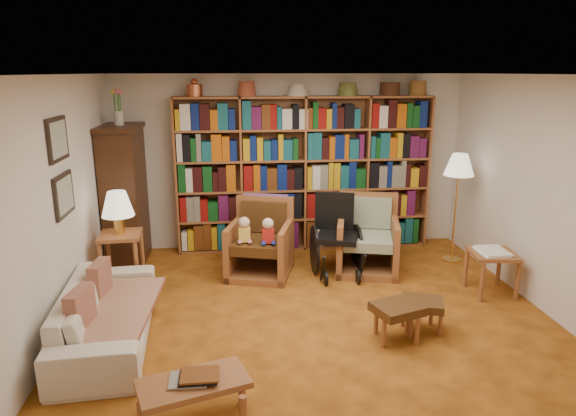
{
  "coord_description": "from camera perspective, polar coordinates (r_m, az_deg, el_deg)",
  "views": [
    {
      "loc": [
        -0.81,
        -4.83,
        2.53
      ],
      "look_at": [
        -0.22,
        0.6,
        1.07
      ],
      "focal_mm": 32.0,
      "sensor_mm": 36.0,
      "label": 1
    }
  ],
  "objects": [
    {
      "name": "floor",
      "position": [
        5.51,
        3.04,
        -12.41
      ],
      "size": [
        5.0,
        5.0,
        0.0
      ],
      "primitive_type": "plane",
      "color": "#B8661C",
      "rests_on": "ground"
    },
    {
      "name": "ceiling",
      "position": [
        4.89,
        3.45,
        14.59
      ],
      "size": [
        5.0,
        5.0,
        0.0
      ],
      "primitive_type": "plane",
      "rotation": [
        3.14,
        0.0,
        0.0
      ],
      "color": "white",
      "rests_on": "wall_back"
    },
    {
      "name": "wall_back",
      "position": [
        7.48,
        0.13,
        5.1
      ],
      "size": [
        5.0,
        0.0,
        5.0
      ],
      "primitive_type": "plane",
      "rotation": [
        1.57,
        0.0,
        0.0
      ],
      "color": "silver",
      "rests_on": "floor"
    },
    {
      "name": "wall_front",
      "position": [
        2.77,
        11.79,
        -12.84
      ],
      "size": [
        5.0,
        0.0,
        5.0
      ],
      "primitive_type": "plane",
      "rotation": [
        -1.57,
        0.0,
        0.0
      ],
      "color": "silver",
      "rests_on": "floor"
    },
    {
      "name": "wall_left",
      "position": [
        5.27,
        -24.68,
        -0.48
      ],
      "size": [
        0.0,
        5.0,
        5.0
      ],
      "primitive_type": "plane",
      "rotation": [
        1.57,
        0.0,
        1.57
      ],
      "color": "silver",
      "rests_on": "floor"
    },
    {
      "name": "wall_right",
      "position": [
        5.99,
        27.57,
        0.89
      ],
      "size": [
        0.0,
        5.0,
        5.0
      ],
      "primitive_type": "plane",
      "rotation": [
        1.57,
        0.0,
        -1.57
      ],
      "color": "silver",
      "rests_on": "floor"
    },
    {
      "name": "bookshelf",
      "position": [
        7.35,
        1.83,
        4.29
      ],
      "size": [
        3.6,
        0.3,
        2.42
      ],
      "color": "#945A2E",
      "rests_on": "floor"
    },
    {
      "name": "curio_cabinet",
      "position": [
        7.15,
        -17.68,
        1.51
      ],
      "size": [
        0.5,
        0.95,
        2.4
      ],
      "color": "#3B1F10",
      "rests_on": "floor"
    },
    {
      "name": "framed_pictures",
      "position": [
        5.47,
        -23.93,
        4.15
      ],
      "size": [
        0.03,
        0.52,
        0.97
      ],
      "color": "black",
      "rests_on": "wall_left"
    },
    {
      "name": "sofa",
      "position": [
        5.3,
        -19.46,
        -11.03
      ],
      "size": [
        1.99,
        0.89,
        0.57
      ],
      "primitive_type": "imported",
      "rotation": [
        0.0,
        0.0,
        1.64
      ],
      "color": "beige",
      "rests_on": "floor"
    },
    {
      "name": "sofa_throw",
      "position": [
        5.28,
        -18.94,
        -10.88
      ],
      "size": [
        0.83,
        1.46,
        0.04
      ],
      "primitive_type": "cube",
      "rotation": [
        0.0,
        0.0,
        -0.05
      ],
      "color": "#C4B68F",
      "rests_on": "sofa"
    },
    {
      "name": "cushion_left",
      "position": [
        5.58,
        -20.12,
        -7.91
      ],
      "size": [
        0.16,
        0.38,
        0.37
      ],
      "primitive_type": "cube",
      "rotation": [
        0.0,
        0.0,
        -0.11
      ],
      "color": "maroon",
      "rests_on": "sofa"
    },
    {
      "name": "cushion_right",
      "position": [
        4.96,
        -22.02,
        -11.0
      ],
      "size": [
        0.18,
        0.4,
        0.38
      ],
      "primitive_type": "cube",
      "rotation": [
        0.0,
        0.0,
        -0.16
      ],
      "color": "maroon",
      "rests_on": "sofa"
    },
    {
      "name": "side_table_lamp",
      "position": [
        6.37,
        -18.04,
        -4.15
      ],
      "size": [
        0.5,
        0.5,
        0.69
      ],
      "color": "#945A2E",
      "rests_on": "floor"
    },
    {
      "name": "table_lamp",
      "position": [
        6.23,
        -18.42,
        0.29
      ],
      "size": [
        0.37,
        0.37,
        0.51
      ],
      "color": "gold",
      "rests_on": "side_table_lamp"
    },
    {
      "name": "armchair_leather",
      "position": [
        6.62,
        -3.2,
        -3.88
      ],
      "size": [
        0.97,
        0.98,
        0.97
      ],
      "color": "#945A2E",
      "rests_on": "floor"
    },
    {
      "name": "armchair_sage",
      "position": [
        6.83,
        8.58,
        -3.66
      ],
      "size": [
        0.97,
        0.98,
        0.97
      ],
      "color": "#945A2E",
      "rests_on": "floor"
    },
    {
      "name": "wheelchair",
      "position": [
        6.6,
        5.37,
        -3.3
      ],
      "size": [
        0.63,
        0.82,
        1.03
      ],
      "color": "black",
      "rests_on": "floor"
    },
    {
      "name": "floor_lamp",
      "position": [
        7.14,
        18.47,
        4.12
      ],
      "size": [
        0.39,
        0.39,
        1.49
      ],
      "color": "gold",
      "rests_on": "floor"
    },
    {
      "name": "side_table_papers",
      "position": [
        6.42,
        21.77,
        -5.27
      ],
      "size": [
        0.55,
        0.55,
        0.54
      ],
      "color": "#945A2E",
      "rests_on": "floor"
    },
    {
      "name": "footstool_a",
      "position": [
        5.13,
        12.04,
        -11.12
      ],
      "size": [
        0.53,
        0.49,
        0.37
      ],
      "color": "#4D2E14",
      "rests_on": "floor"
    },
    {
      "name": "footstool_b",
      "position": [
        5.36,
        14.71,
        -10.44
      ],
      "size": [
        0.48,
        0.45,
        0.34
      ],
      "color": "#4D2E14",
      "rests_on": "floor"
    },
    {
      "name": "coffee_table",
      "position": [
        4.06,
        -10.45,
        -18.89
      ],
      "size": [
        0.89,
        0.63,
        0.38
      ],
      "color": "#945A2E",
      "rests_on": "floor"
    }
  ]
}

